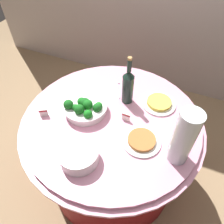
{
  "coord_description": "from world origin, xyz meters",
  "views": [
    {
      "loc": [
        0.36,
        -0.82,
        1.76
      ],
      "look_at": [
        0.0,
        0.0,
        0.79
      ],
      "focal_mm": 34.8,
      "sensor_mm": 36.0,
      "label": 1
    }
  ],
  "objects_px": {
    "food_plate_fried_egg": "(159,103)",
    "food_plate_peanuts": "(142,141)",
    "decorative_fruit_vase": "(183,139)",
    "wine_bottle": "(128,86)",
    "broccoli_bowl": "(85,107)",
    "serving_tongs": "(120,90)",
    "label_placard_front": "(126,117)",
    "plate_stack": "(79,155)",
    "label_placard_mid": "(44,113)"
  },
  "relations": [
    {
      "from": "plate_stack",
      "to": "label_placard_front",
      "type": "distance_m",
      "value": 0.38
    },
    {
      "from": "wine_bottle",
      "to": "serving_tongs",
      "type": "height_order",
      "value": "wine_bottle"
    },
    {
      "from": "plate_stack",
      "to": "decorative_fruit_vase",
      "type": "distance_m",
      "value": 0.53
    },
    {
      "from": "food_plate_peanuts",
      "to": "label_placard_front",
      "type": "xyz_separation_m",
      "value": [
        -0.14,
        0.12,
        0.02
      ]
    },
    {
      "from": "plate_stack",
      "to": "decorative_fruit_vase",
      "type": "height_order",
      "value": "decorative_fruit_vase"
    },
    {
      "from": "food_plate_peanuts",
      "to": "label_placard_mid",
      "type": "bearing_deg",
      "value": -175.23
    },
    {
      "from": "food_plate_fried_egg",
      "to": "label_placard_front",
      "type": "relative_size",
      "value": 4.0
    },
    {
      "from": "wine_bottle",
      "to": "food_plate_fried_egg",
      "type": "height_order",
      "value": "wine_bottle"
    },
    {
      "from": "label_placard_mid",
      "to": "serving_tongs",
      "type": "bearing_deg",
      "value": 50.04
    },
    {
      "from": "decorative_fruit_vase",
      "to": "food_plate_fried_egg",
      "type": "bearing_deg",
      "value": 118.64
    },
    {
      "from": "serving_tongs",
      "to": "plate_stack",
      "type": "bearing_deg",
      "value": -89.39
    },
    {
      "from": "wine_bottle",
      "to": "serving_tongs",
      "type": "xyz_separation_m",
      "value": [
        -0.08,
        0.08,
        -0.12
      ]
    },
    {
      "from": "serving_tongs",
      "to": "label_placard_front",
      "type": "xyz_separation_m",
      "value": [
        0.13,
        -0.24,
        0.03
      ]
    },
    {
      "from": "broccoli_bowl",
      "to": "decorative_fruit_vase",
      "type": "distance_m",
      "value": 0.62
    },
    {
      "from": "broccoli_bowl",
      "to": "wine_bottle",
      "type": "bearing_deg",
      "value": 45.52
    },
    {
      "from": "wine_bottle",
      "to": "decorative_fruit_vase",
      "type": "xyz_separation_m",
      "value": [
        0.4,
        -0.3,
        0.03
      ]
    },
    {
      "from": "food_plate_peanuts",
      "to": "label_placard_front",
      "type": "relative_size",
      "value": 4.0
    },
    {
      "from": "broccoli_bowl",
      "to": "food_plate_fried_egg",
      "type": "distance_m",
      "value": 0.48
    },
    {
      "from": "wine_bottle",
      "to": "label_placard_mid",
      "type": "relative_size",
      "value": 6.11
    },
    {
      "from": "decorative_fruit_vase",
      "to": "food_plate_fried_egg",
      "type": "xyz_separation_m",
      "value": [
        -0.19,
        0.35,
        -0.15
      ]
    },
    {
      "from": "serving_tongs",
      "to": "wine_bottle",
      "type": "bearing_deg",
      "value": -45.13
    },
    {
      "from": "broccoli_bowl",
      "to": "serving_tongs",
      "type": "xyz_separation_m",
      "value": [
        0.12,
        0.29,
        -0.04
      ]
    },
    {
      "from": "food_plate_fried_egg",
      "to": "food_plate_peanuts",
      "type": "bearing_deg",
      "value": -92.03
    },
    {
      "from": "food_plate_fried_egg",
      "to": "label_placard_front",
      "type": "distance_m",
      "value": 0.26
    },
    {
      "from": "decorative_fruit_vase",
      "to": "serving_tongs",
      "type": "xyz_separation_m",
      "value": [
        -0.48,
        0.38,
        -0.16
      ]
    },
    {
      "from": "food_plate_peanuts",
      "to": "food_plate_fried_egg",
      "type": "xyz_separation_m",
      "value": [
        0.01,
        0.33,
        0.0
      ]
    },
    {
      "from": "food_plate_peanuts",
      "to": "label_placard_front",
      "type": "distance_m",
      "value": 0.19
    },
    {
      "from": "food_plate_fried_egg",
      "to": "decorative_fruit_vase",
      "type": "bearing_deg",
      "value": -61.36
    },
    {
      "from": "wine_bottle",
      "to": "broccoli_bowl",
      "type": "bearing_deg",
      "value": -134.48
    },
    {
      "from": "broccoli_bowl",
      "to": "plate_stack",
      "type": "bearing_deg",
      "value": -67.26
    },
    {
      "from": "plate_stack",
      "to": "broccoli_bowl",
      "type": "bearing_deg",
      "value": 112.74
    },
    {
      "from": "serving_tongs",
      "to": "food_plate_fried_egg",
      "type": "relative_size",
      "value": 0.73
    },
    {
      "from": "wine_bottle",
      "to": "food_plate_fried_egg",
      "type": "bearing_deg",
      "value": 12.62
    },
    {
      "from": "broccoli_bowl",
      "to": "label_placard_front",
      "type": "bearing_deg",
      "value": 9.41
    },
    {
      "from": "decorative_fruit_vase",
      "to": "serving_tongs",
      "type": "height_order",
      "value": "decorative_fruit_vase"
    },
    {
      "from": "plate_stack",
      "to": "food_plate_peanuts",
      "type": "distance_m",
      "value": 0.36
    },
    {
      "from": "decorative_fruit_vase",
      "to": "food_plate_peanuts",
      "type": "relative_size",
      "value": 1.55
    },
    {
      "from": "food_plate_peanuts",
      "to": "food_plate_fried_egg",
      "type": "relative_size",
      "value": 1.0
    },
    {
      "from": "decorative_fruit_vase",
      "to": "food_plate_peanuts",
      "type": "distance_m",
      "value": 0.25
    },
    {
      "from": "decorative_fruit_vase",
      "to": "label_placard_mid",
      "type": "relative_size",
      "value": 6.18
    },
    {
      "from": "food_plate_peanuts",
      "to": "plate_stack",
      "type": "bearing_deg",
      "value": -138.62
    },
    {
      "from": "serving_tongs",
      "to": "label_placard_front",
      "type": "distance_m",
      "value": 0.28
    },
    {
      "from": "plate_stack",
      "to": "label_placard_front",
      "type": "bearing_deg",
      "value": 70.33
    },
    {
      "from": "serving_tongs",
      "to": "food_plate_fried_egg",
      "type": "distance_m",
      "value": 0.29
    },
    {
      "from": "label_placard_front",
      "to": "label_placard_mid",
      "type": "relative_size",
      "value": 1.0
    },
    {
      "from": "serving_tongs",
      "to": "food_plate_peanuts",
      "type": "relative_size",
      "value": 0.73
    },
    {
      "from": "label_placard_front",
      "to": "wine_bottle",
      "type": "bearing_deg",
      "value": 108.25
    },
    {
      "from": "decorative_fruit_vase",
      "to": "serving_tongs",
      "type": "bearing_deg",
      "value": 141.35
    },
    {
      "from": "wine_bottle",
      "to": "label_placard_front",
      "type": "relative_size",
      "value": 6.11
    },
    {
      "from": "plate_stack",
      "to": "food_plate_peanuts",
      "type": "height_order",
      "value": "plate_stack"
    }
  ]
}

